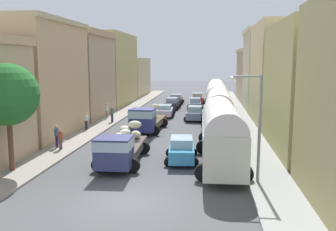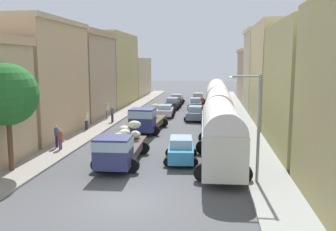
{
  "view_description": "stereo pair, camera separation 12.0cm",
  "coord_description": "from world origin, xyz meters",
  "px_view_note": "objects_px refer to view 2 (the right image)",
  "views": [
    {
      "loc": [
        3.86,
        -16.16,
        6.67
      ],
      "look_at": [
        0.0,
        16.88,
        1.63
      ],
      "focal_mm": 38.95,
      "sensor_mm": 36.0,
      "label": 1
    },
    {
      "loc": [
        3.98,
        -16.14,
        6.67
      ],
      "look_at": [
        0.0,
        16.88,
        1.63
      ],
      "focal_mm": 38.95,
      "sensor_mm": 36.0,
      "label": 2
    }
  ],
  "objects_px": {
    "parked_bus_2": "(217,100)",
    "car_6": "(198,98)",
    "car_0": "(165,111)",
    "streetlamp_near": "(254,119)",
    "parked_bus_1": "(219,111)",
    "pedestrian_0": "(57,135)",
    "car_5": "(195,104)",
    "parked_bus_3": "(216,94)",
    "pedestrian_3": "(86,121)",
    "car_3": "(181,150)",
    "pedestrian_2": "(107,110)",
    "parked_bus_0": "(221,132)",
    "cargo_truck_1": "(147,119)",
    "pedestrian_1": "(112,114)",
    "car_4": "(195,113)",
    "pedestrian_4": "(60,138)",
    "car_1": "(173,104)",
    "car_2": "(177,99)"
  },
  "relations": [
    {
      "from": "car_6",
      "to": "pedestrian_4",
      "type": "relative_size",
      "value": 2.45
    },
    {
      "from": "parked_bus_3",
      "to": "car_2",
      "type": "xyz_separation_m",
      "value": [
        -6.0,
        6.19,
        -1.43
      ]
    },
    {
      "from": "parked_bus_3",
      "to": "car_6",
      "type": "xyz_separation_m",
      "value": [
        -2.76,
        7.48,
        -1.38
      ]
    },
    {
      "from": "car_3",
      "to": "pedestrian_2",
      "type": "relative_size",
      "value": 2.17
    },
    {
      "from": "parked_bus_0",
      "to": "car_1",
      "type": "distance_m",
      "value": 27.54
    },
    {
      "from": "car_0",
      "to": "pedestrian_1",
      "type": "distance_m",
      "value": 7.15
    },
    {
      "from": "parked_bus_3",
      "to": "pedestrian_3",
      "type": "relative_size",
      "value": 5.01
    },
    {
      "from": "cargo_truck_1",
      "to": "pedestrian_3",
      "type": "distance_m",
      "value": 5.84
    },
    {
      "from": "parked_bus_3",
      "to": "car_1",
      "type": "xyz_separation_m",
      "value": [
        -5.95,
        -0.15,
        -1.39
      ]
    },
    {
      "from": "car_3",
      "to": "pedestrian_3",
      "type": "bearing_deg",
      "value": 135.85
    },
    {
      "from": "car_0",
      "to": "car_5",
      "type": "xyz_separation_m",
      "value": [
        3.32,
        6.21,
        0.09
      ]
    },
    {
      "from": "pedestrian_1",
      "to": "pedestrian_2",
      "type": "xyz_separation_m",
      "value": [
        -1.25,
        2.28,
        0.03
      ]
    },
    {
      "from": "parked_bus_1",
      "to": "parked_bus_2",
      "type": "relative_size",
      "value": 0.99
    },
    {
      "from": "parked_bus_3",
      "to": "streetlamp_near",
      "type": "bearing_deg",
      "value": -86.88
    },
    {
      "from": "cargo_truck_1",
      "to": "pedestrian_3",
      "type": "height_order",
      "value": "cargo_truck_1"
    },
    {
      "from": "parked_bus_1",
      "to": "parked_bus_3",
      "type": "height_order",
      "value": "parked_bus_1"
    },
    {
      "from": "parked_bus_1",
      "to": "car_4",
      "type": "xyz_separation_m",
      "value": [
        -2.42,
        8.77,
        -1.51
      ]
    },
    {
      "from": "parked_bus_3",
      "to": "pedestrian_0",
      "type": "height_order",
      "value": "parked_bus_3"
    },
    {
      "from": "parked_bus_0",
      "to": "parked_bus_1",
      "type": "relative_size",
      "value": 1.07
    },
    {
      "from": "pedestrian_4",
      "to": "car_6",
      "type": "bearing_deg",
      "value": 74.29
    },
    {
      "from": "parked_bus_1",
      "to": "car_5",
      "type": "xyz_separation_m",
      "value": [
        -2.79,
        17.21,
        -1.49
      ]
    },
    {
      "from": "parked_bus_3",
      "to": "car_0",
      "type": "relative_size",
      "value": 2.19
    },
    {
      "from": "car_5",
      "to": "car_6",
      "type": "distance_m",
      "value": 8.27
    },
    {
      "from": "car_4",
      "to": "pedestrian_2",
      "type": "bearing_deg",
      "value": -176.96
    },
    {
      "from": "parked_bus_1",
      "to": "pedestrian_0",
      "type": "bearing_deg",
      "value": -154.55
    },
    {
      "from": "cargo_truck_1",
      "to": "car_5",
      "type": "relative_size",
      "value": 1.9
    },
    {
      "from": "streetlamp_near",
      "to": "car_5",
      "type": "bearing_deg",
      "value": 98.59
    },
    {
      "from": "pedestrian_2",
      "to": "streetlamp_near",
      "type": "height_order",
      "value": "streetlamp_near"
    },
    {
      "from": "cargo_truck_1",
      "to": "parked_bus_2",
      "type": "bearing_deg",
      "value": 49.14
    },
    {
      "from": "cargo_truck_1",
      "to": "car_5",
      "type": "height_order",
      "value": "cargo_truck_1"
    },
    {
      "from": "car_0",
      "to": "car_5",
      "type": "distance_m",
      "value": 7.05
    },
    {
      "from": "parked_bus_3",
      "to": "pedestrian_3",
      "type": "height_order",
      "value": "parked_bus_3"
    },
    {
      "from": "car_0",
      "to": "streetlamp_near",
      "type": "bearing_deg",
      "value": -71.47
    },
    {
      "from": "pedestrian_0",
      "to": "pedestrian_4",
      "type": "height_order",
      "value": "pedestrian_0"
    },
    {
      "from": "parked_bus_2",
      "to": "car_6",
      "type": "bearing_deg",
      "value": 99.5
    },
    {
      "from": "car_0",
      "to": "car_3",
      "type": "relative_size",
      "value": 1.0
    },
    {
      "from": "parked_bus_1",
      "to": "car_1",
      "type": "relative_size",
      "value": 2.28
    },
    {
      "from": "cargo_truck_1",
      "to": "car_0",
      "type": "height_order",
      "value": "cargo_truck_1"
    },
    {
      "from": "car_2",
      "to": "car_4",
      "type": "bearing_deg",
      "value": -76.93
    },
    {
      "from": "parked_bus_0",
      "to": "parked_bus_1",
      "type": "distance_m",
      "value": 9.0
    },
    {
      "from": "car_4",
      "to": "pedestrian_3",
      "type": "relative_size",
      "value": 2.17
    },
    {
      "from": "pedestrian_4",
      "to": "pedestrian_0",
      "type": "bearing_deg",
      "value": 133.13
    },
    {
      "from": "parked_bus_2",
      "to": "car_1",
      "type": "bearing_deg",
      "value": 123.93
    },
    {
      "from": "parked_bus_0",
      "to": "car_3",
      "type": "xyz_separation_m",
      "value": [
        -2.58,
        0.79,
        -1.43
      ]
    },
    {
      "from": "parked_bus_2",
      "to": "pedestrian_0",
      "type": "relative_size",
      "value": 5.03
    },
    {
      "from": "parked_bus_2",
      "to": "cargo_truck_1",
      "type": "bearing_deg",
      "value": -130.86
    },
    {
      "from": "car_2",
      "to": "pedestrian_1",
      "type": "xyz_separation_m",
      "value": [
        -5.17,
        -18.23,
        0.28
      ]
    },
    {
      "from": "parked_bus_0",
      "to": "streetlamp_near",
      "type": "distance_m",
      "value": 3.79
    },
    {
      "from": "car_1",
      "to": "car_5",
      "type": "distance_m",
      "value": 3.23
    },
    {
      "from": "parked_bus_3",
      "to": "cargo_truck_1",
      "type": "xyz_separation_m",
      "value": [
        -6.61,
        -16.64,
        -0.93
      ]
    }
  ]
}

